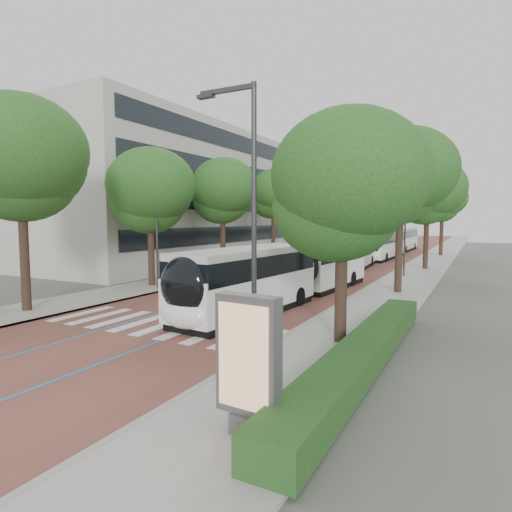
{
  "coord_description": "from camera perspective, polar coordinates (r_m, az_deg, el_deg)",
  "views": [
    {
      "loc": [
        12.17,
        -13.01,
        4.6
      ],
      "look_at": [
        0.4,
        9.17,
        2.4
      ],
      "focal_mm": 30.0,
      "sensor_mm": 36.0,
      "label": 1
    }
  ],
  "objects": [
    {
      "name": "ad_panel",
      "position": [
        9.08,
        -1.05,
        -13.88
      ],
      "size": [
        1.43,
        0.59,
        2.93
      ],
      "rotation": [
        0.0,
        0.0,
        -0.07
      ],
      "color": "#59595B",
      "rests_on": "sidewalk_right"
    },
    {
      "name": "bus_queued_1",
      "position": [
        50.82,
        16.47,
        1.44
      ],
      "size": [
        2.91,
        12.47,
        3.2
      ],
      "rotation": [
        0.0,
        0.0,
        -0.03
      ],
      "color": "white",
      "rests_on": "ground"
    },
    {
      "name": "bus_queued_2",
      "position": [
        64.18,
        18.78,
        2.08
      ],
      "size": [
        2.74,
        12.44,
        3.2
      ],
      "rotation": [
        0.0,
        0.0,
        -0.02
      ],
      "color": "white",
      "rests_on": "ground"
    },
    {
      "name": "sidewalk_left",
      "position": [
        56.72,
        7.57,
        0.37
      ],
      "size": [
        4.0,
        140.0,
        0.12
      ],
      "primitive_type": "cube",
      "color": "gray",
      "rests_on": "ground"
    },
    {
      "name": "ground",
      "position": [
        18.39,
        -14.87,
        -9.64
      ],
      "size": [
        160.0,
        160.0,
        0.0
      ],
      "primitive_type": "plane",
      "color": "#51544C",
      "rests_on": "ground"
    },
    {
      "name": "streetlight_far",
      "position": [
        35.44,
        19.02,
        5.09
      ],
      "size": [
        1.82,
        0.2,
        8.0
      ],
      "color": "#303133",
      "rests_on": "sidewalk_right"
    },
    {
      "name": "lamp_post_left",
      "position": [
        27.84,
        -13.09,
        3.89
      ],
      "size": [
        0.14,
        0.14,
        8.0
      ],
      "primitive_type": "cylinder",
      "color": "#303133",
      "rests_on": "sidewalk_left"
    },
    {
      "name": "zebra_crossing",
      "position": [
        18.98,
        -12.34,
        -9.05
      ],
      "size": [
        10.55,
        3.6,
        0.01
      ],
      "color": "silver",
      "rests_on": "ground"
    },
    {
      "name": "lane_line_left",
      "position": [
        54.96,
        13.34,
        0.09
      ],
      "size": [
        0.12,
        126.0,
        0.01
      ],
      "primitive_type": "cube",
      "color": "#2170A9",
      "rests_on": "road"
    },
    {
      "name": "kerb_left",
      "position": [
        56.09,
        9.39,
        0.29
      ],
      "size": [
        0.2,
        140.0,
        0.14
      ],
      "primitive_type": "cube",
      "color": "gray",
      "rests_on": "ground"
    },
    {
      "name": "streetlight_near",
      "position": [
        11.44,
        -1.07,
        6.11
      ],
      "size": [
        1.82,
        0.2,
        8.0
      ],
      "color": "#303133",
      "rests_on": "sidewalk_right"
    },
    {
      "name": "bus_queued_0",
      "position": [
        39.03,
        12.46,
        0.52
      ],
      "size": [
        3.26,
        12.53,
        3.2
      ],
      "rotation": [
        0.0,
        0.0,
        0.06
      ],
      "color": "white",
      "rests_on": "ground"
    },
    {
      "name": "kerb_right",
      "position": [
        53.6,
        20.81,
        -0.18
      ],
      "size": [
        0.2,
        140.0,
        0.14
      ],
      "primitive_type": "cube",
      "color": "gray",
      "rests_on": "ground"
    },
    {
      "name": "office_building",
      "position": [
        51.85,
        -9.78,
        7.59
      ],
      "size": [
        18.11,
        40.0,
        14.0
      ],
      "color": "#9B9890",
      "rests_on": "ground"
    },
    {
      "name": "trees_right",
      "position": [
        34.32,
        20.63,
        7.73
      ],
      "size": [
        6.0,
        47.32,
        9.43
      ],
      "color": "black",
      "rests_on": "ground"
    },
    {
      "name": "lead_bus",
      "position": [
        23.78,
        4.11,
        -2.18
      ],
      "size": [
        3.99,
        18.54,
        3.2
      ],
      "rotation": [
        0.0,
        0.0,
        -0.08
      ],
      "color": "black",
      "rests_on": "ground"
    },
    {
      "name": "trees_left",
      "position": [
        41.84,
        -0.13,
        8.17
      ],
      "size": [
        6.25,
        60.88,
        10.08
      ],
      "color": "black",
      "rests_on": "ground"
    },
    {
      "name": "hedge",
      "position": [
        13.97,
        14.35,
        -12.12
      ],
      "size": [
        1.2,
        14.0,
        0.8
      ],
      "primitive_type": "cube",
      "color": "#174319",
      "rests_on": "sidewalk_right"
    },
    {
      "name": "lane_line_right",
      "position": [
        54.24,
        16.61,
        -0.04
      ],
      "size": [
        0.12,
        126.0,
        0.01
      ],
      "primitive_type": "cube",
      "color": "#2170A9",
      "rests_on": "road"
    },
    {
      "name": "sidewalk_right",
      "position": [
        53.4,
        22.83,
        -0.27
      ],
      "size": [
        4.0,
        140.0,
        0.12
      ],
      "primitive_type": "cube",
      "color": "gray",
      "rests_on": "ground"
    },
    {
      "name": "road",
      "position": [
        54.58,
        14.97,
        0.01
      ],
      "size": [
        11.0,
        140.0,
        0.02
      ],
      "primitive_type": "cube",
      "color": "brown",
      "rests_on": "ground"
    }
  ]
}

